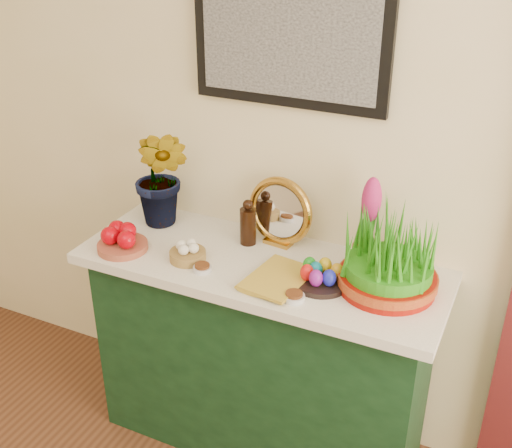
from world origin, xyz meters
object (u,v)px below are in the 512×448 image
Objects in this scene: mirror at (280,212)px; book at (255,270)px; wheatgrass_sabzeh at (390,258)px; sideboard at (261,358)px; hyacinth_green at (161,161)px.

book is (0.01, -0.26, -0.12)m from mirror.
wheatgrass_sabzeh is at bearing -17.38° from mirror.
wheatgrass_sabzeh reaches higher than book.
wheatgrass_sabzeh is (0.46, 0.11, 0.11)m from book.
hyacinth_green is (-0.49, 0.10, 0.75)m from sideboard.
mirror is (0.50, 0.06, -0.15)m from hyacinth_green.
mirror is at bearing 101.16° from book.
book is at bearing -86.71° from mirror.
book is at bearing -18.05° from hyacinth_green.
wheatgrass_sabzeh reaches higher than sideboard.
mirror is 1.09× the size of book.
hyacinth_green is at bearing 168.34° from sideboard.
hyacinth_green is at bearing -173.17° from mirror.
hyacinth_green is 1.62× the size of wheatgrass_sabzeh.
mirror is at bearing 88.84° from sideboard.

